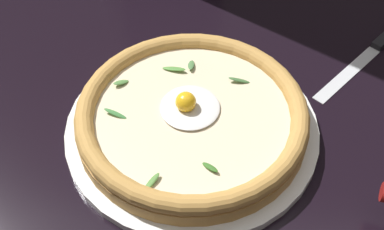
% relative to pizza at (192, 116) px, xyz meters
% --- Properties ---
extents(ground_plane, '(2.40, 2.40, 0.03)m').
position_rel_pizza_xyz_m(ground_plane, '(0.04, 0.01, -0.05)').
color(ground_plane, black).
rests_on(ground_plane, ground).
extents(pizza_plate, '(0.33, 0.33, 0.01)m').
position_rel_pizza_xyz_m(pizza_plate, '(-0.00, -0.00, -0.02)').
color(pizza_plate, white).
rests_on(pizza_plate, ground).
extents(pizza, '(0.29, 0.29, 0.05)m').
position_rel_pizza_xyz_m(pizza, '(0.00, 0.00, 0.00)').
color(pizza, '#C99047').
rests_on(pizza, pizza_plate).
extents(table_knife, '(0.20, 0.16, 0.01)m').
position_rel_pizza_xyz_m(table_knife, '(0.19, -0.27, -0.03)').
color(table_knife, silver).
rests_on(table_knife, ground).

